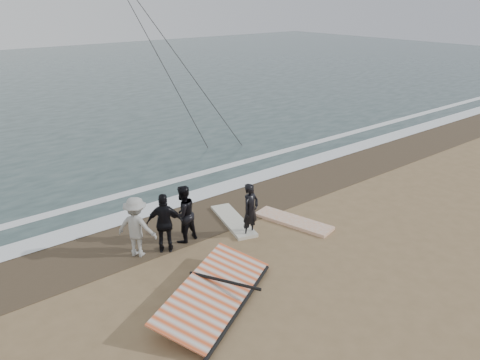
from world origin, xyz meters
The scene contains 9 objects.
ground centered at (0.00, 0.00, 0.00)m, with size 120.00×120.00×0.00m, color #8C704C.
wet_sand centered at (0.00, 4.50, 0.01)m, with size 120.00×2.80×0.01m, color #4C3D2B.
foam_near centered at (0.00, 5.90, 0.03)m, with size 120.00×0.90×0.01m, color white.
foam_far centered at (0.00, 7.60, 0.03)m, with size 120.00×0.45×0.01m, color white.
man_main centered at (0.37, 2.51, 0.81)m, with size 0.59×0.39×1.63m, color black.
board_white centered at (1.93, 2.29, 0.05)m, with size 0.70×2.50×0.10m, color white.
board_cream centered at (0.49, 3.49, 0.05)m, with size 0.63×2.38×0.10m, color beige.
trio_cluster centered at (-2.10, 3.44, 0.85)m, with size 2.43×1.38×1.72m.
sail_rig centered at (-2.42, 0.68, 0.19)m, with size 3.82×3.29×0.49m.
Camera 1 is at (-7.54, -6.84, 6.63)m, focal length 35.00 mm.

